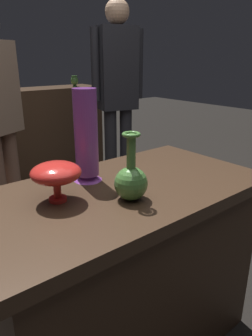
{
  "coord_description": "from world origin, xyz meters",
  "views": [
    {
      "loc": [
        -0.7,
        -0.89,
        1.28
      ],
      "look_at": [
        -0.02,
        -0.05,
        0.9
      ],
      "focal_mm": 33.37,
      "sensor_mm": 36.0,
      "label": 1
    }
  ],
  "objects_px": {
    "shelf_vase_far_right": "(75,81)",
    "visitor_near_right": "(118,89)",
    "vase_left_accent": "(56,174)",
    "vase_tall_behind": "(86,138)",
    "vase_centerpiece": "(131,180)"
  },
  "relations": [
    {
      "from": "vase_centerpiece",
      "to": "vase_tall_behind",
      "type": "distance_m",
      "value": 0.28
    },
    {
      "from": "vase_tall_behind",
      "to": "vase_left_accent",
      "type": "bearing_deg",
      "value": -151.72
    },
    {
      "from": "vase_tall_behind",
      "to": "visitor_near_right",
      "type": "distance_m",
      "value": 1.56
    },
    {
      "from": "vase_tall_behind",
      "to": "vase_left_accent",
      "type": "xyz_separation_m",
      "value": [
        -0.19,
        -0.1,
        -0.08
      ]
    },
    {
      "from": "vase_tall_behind",
      "to": "shelf_vase_far_right",
      "type": "relative_size",
      "value": 3.3
    },
    {
      "from": "vase_tall_behind",
      "to": "visitor_near_right",
      "type": "bearing_deg",
      "value": 47.68
    },
    {
      "from": "shelf_vase_far_right",
      "to": "visitor_near_right",
      "type": "bearing_deg",
      "value": -93.49
    },
    {
      "from": "vase_centerpiece",
      "to": "visitor_near_right",
      "type": "bearing_deg",
      "value": 53.82
    },
    {
      "from": "vase_left_accent",
      "to": "shelf_vase_far_right",
      "type": "height_order",
      "value": "shelf_vase_far_right"
    },
    {
      "from": "vase_tall_behind",
      "to": "vase_left_accent",
      "type": "relative_size",
      "value": 2.11
    },
    {
      "from": "vase_centerpiece",
      "to": "visitor_near_right",
      "type": "height_order",
      "value": "visitor_near_right"
    },
    {
      "from": "vase_tall_behind",
      "to": "shelf_vase_far_right",
      "type": "xyz_separation_m",
      "value": [
        1.1,
        1.97,
        0.07
      ]
    },
    {
      "from": "vase_tall_behind",
      "to": "vase_left_accent",
      "type": "distance_m",
      "value": 0.23
    },
    {
      "from": "shelf_vase_far_right",
      "to": "visitor_near_right",
      "type": "xyz_separation_m",
      "value": [
        -0.05,
        -0.82,
        -0.03
      ]
    },
    {
      "from": "vase_centerpiece",
      "to": "vase_left_accent",
      "type": "xyz_separation_m",
      "value": [
        -0.21,
        0.15,
        0.03
      ]
    }
  ]
}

